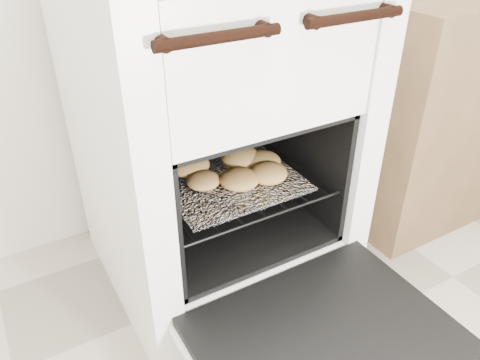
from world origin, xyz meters
The scene contains 6 objects.
stove centered at (0.00, 1.13, 0.50)m, with size 0.67×0.74×1.02m.
oven_door centered at (0.00, 0.57, 0.22)m, with size 0.60×0.47×0.04m.
oven_rack centered at (0.00, 1.06, 0.40)m, with size 0.49×0.47×0.01m.
foil_sheet centered at (0.00, 1.03, 0.41)m, with size 0.38×0.33×0.01m, color white.
baked_rolls centered at (0.02, 1.04, 0.44)m, with size 0.35×0.31×0.06m.
counter centered at (0.96, 1.14, 0.41)m, with size 0.82×0.55×0.82m, color brown.
Camera 1 is at (-0.54, 0.04, 1.10)m, focal length 35.00 mm.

